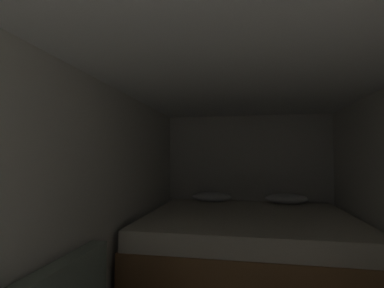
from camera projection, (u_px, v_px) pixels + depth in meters
wall_back at (248, 181)px, 4.30m from camera, size 2.51×0.05×1.96m
wall_left at (91, 202)px, 2.24m from camera, size 0.05×4.61×1.96m
ceiling_slab at (249, 66)px, 2.06m from camera, size 2.51×4.61×0.05m
bed at (249, 244)px, 3.23m from camera, size 2.29×1.99×0.83m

